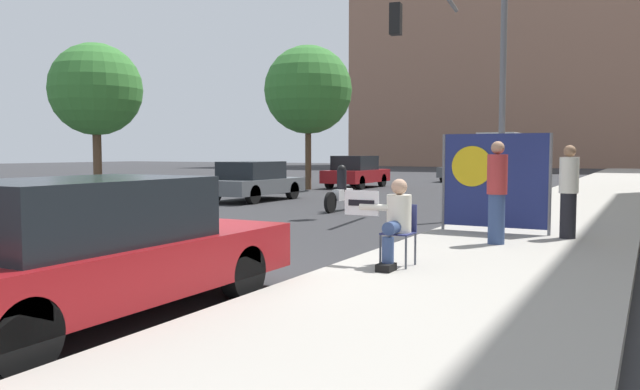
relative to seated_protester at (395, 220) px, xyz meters
The scene contains 15 objects.
ground_plane 3.38m from the seated_protester, 142.75° to the right, with size 160.00×160.00×0.00m, color #303033.
sidewalk_curb 13.07m from the seated_protester, 85.40° to the left, with size 3.75×90.00×0.16m, color #A8A399.
seated_protester is the anchor object (origin of this frame).
jogger_on_sidewalk 2.90m from the seated_protester, 74.75° to the left, with size 0.34×0.34×1.75m.
pedestrian_behind 4.47m from the seated_protester, 66.92° to the left, with size 0.34×0.34×1.70m.
protest_banner 4.38m from the seated_protester, 85.33° to the left, with size 2.11×0.06×1.93m.
traffic_light_pole 9.11m from the seated_protester, 99.71° to the left, with size 3.05×2.82×5.88m.
parked_car_curbside 4.02m from the seated_protester, 118.29° to the right, with size 1.82×4.69×1.46m.
car_on_road_nearest 13.95m from the seated_protester, 132.24° to the left, with size 1.83×4.10×1.39m.
car_on_road_midblock 21.64m from the seated_protester, 116.30° to the left, with size 1.82×4.21×1.54m.
car_on_road_distant 29.31m from the seated_protester, 103.57° to the left, with size 1.73×4.73×1.53m.
city_bus_on_road 40.69m from the seated_protester, 98.99° to the left, with size 2.55×11.48×3.04m.
motorcycle_on_road 9.74m from the seated_protester, 120.41° to the left, with size 0.28×2.15×1.35m.
street_tree_near_curb 15.17m from the seated_protester, 152.73° to the left, with size 3.03×3.03×5.31m.
street_tree_midblock 20.60m from the seated_protester, 122.64° to the left, with size 4.02×4.02×6.57m.
Camera 1 is at (5.71, -5.97, 1.73)m, focal length 35.00 mm.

